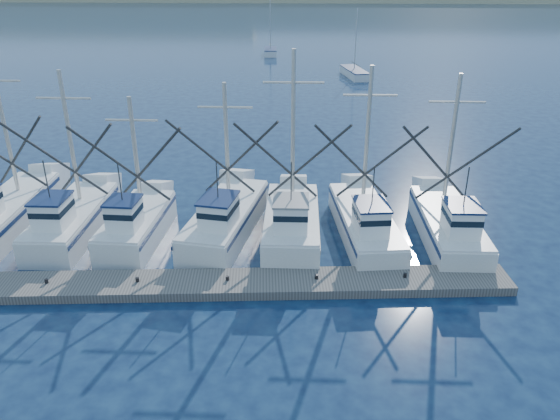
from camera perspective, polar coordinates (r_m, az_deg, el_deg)
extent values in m
plane|color=#0B1733|center=(20.48, 7.28, -16.65)|extent=(500.00, 500.00, 0.00)
cube|color=slate|center=(25.20, -12.38, -7.68)|extent=(31.57, 4.43, 0.42)
cube|color=silver|center=(33.34, -26.53, -0.47)|extent=(2.74, 8.99, 1.49)
cylinder|color=#B7B2A8|center=(33.13, -26.87, 7.96)|extent=(0.22, 0.22, 7.81)
cube|color=silver|center=(31.19, -20.80, -1.19)|extent=(2.60, 7.70, 1.38)
cube|color=white|center=(28.99, -22.64, -0.33)|extent=(1.50, 1.88, 1.50)
cylinder|color=#B7B2A8|center=(30.85, -21.09, 6.99)|extent=(0.22, 0.22, 7.10)
cube|color=silver|center=(29.40, -14.68, -1.83)|extent=(2.72, 6.56, 1.46)
cube|color=white|center=(27.36, -15.95, -0.60)|extent=(1.47, 1.64, 1.50)
cylinder|color=#B7B2A8|center=(28.99, -14.86, 5.68)|extent=(0.22, 0.22, 5.91)
cube|color=silver|center=(29.29, -5.66, -1.18)|extent=(3.98, 8.76, 1.46)
cube|color=white|center=(26.73, -6.41, -0.35)|extent=(1.83, 2.28, 1.50)
cylinder|color=#B7B2A8|center=(29.17, -5.60, 7.00)|extent=(0.22, 0.22, 6.37)
cube|color=silver|center=(28.64, 1.22, -1.66)|extent=(2.80, 7.63, 1.49)
cube|color=white|center=(26.24, 1.14, -0.63)|extent=(1.61, 1.87, 1.50)
cylinder|color=#B7B2A8|center=(28.10, 1.37, 8.32)|extent=(0.22, 0.22, 8.10)
cube|color=silver|center=(29.24, 8.81, -1.60)|extent=(3.46, 8.68, 1.30)
cube|color=white|center=(26.71, 9.45, -0.97)|extent=(1.67, 2.22, 1.50)
cylinder|color=#B7B2A8|center=(28.97, 9.10, 7.45)|extent=(0.22, 0.22, 7.44)
cube|color=silver|center=(29.82, 17.07, -1.84)|extent=(2.61, 8.00, 1.37)
cube|color=white|center=(27.45, 18.40, -1.07)|extent=(1.49, 1.96, 1.50)
cylinder|color=#B7B2A8|center=(29.52, 17.49, 6.70)|extent=(0.22, 0.22, 7.07)
cube|color=silver|center=(71.20, 7.76, 13.97)|extent=(3.27, 6.98, 0.90)
cylinder|color=#B7B2A8|center=(70.87, 7.94, 17.23)|extent=(0.12, 0.12, 7.20)
cube|color=silver|center=(87.52, -1.01, 16.17)|extent=(2.14, 5.10, 0.90)
cylinder|color=#B7B2A8|center=(87.31, -1.02, 18.83)|extent=(0.12, 0.12, 7.20)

